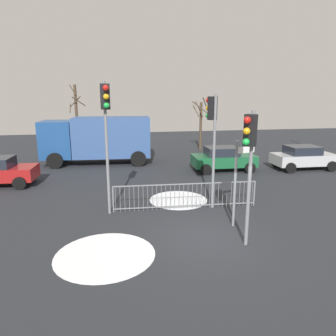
% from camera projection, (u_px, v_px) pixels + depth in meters
% --- Properties ---
extents(ground_plane, '(60.00, 60.00, 0.00)m').
position_uv_depth(ground_plane, '(206.00, 238.00, 10.11)').
color(ground_plane, '#26282D').
extents(traffic_light_foreground_right, '(0.40, 0.53, 4.58)m').
position_uv_depth(traffic_light_foreground_right, '(212.00, 126.00, 12.21)').
color(traffic_light_foreground_right, slate).
rests_on(traffic_light_foreground_right, ground).
extents(traffic_light_foreground_left, '(0.35, 0.57, 5.03)m').
position_uv_depth(traffic_light_foreground_left, '(106.00, 119.00, 11.25)').
color(traffic_light_foreground_left, slate).
rests_on(traffic_light_foreground_left, ground).
extents(traffic_light_rear_right, '(0.47, 0.46, 4.11)m').
position_uv_depth(traffic_light_rear_right, '(249.00, 149.00, 8.86)').
color(traffic_light_rear_right, slate).
rests_on(traffic_light_rear_right, ground).
extents(direction_sign_post, '(0.77, 0.25, 3.06)m').
position_uv_depth(direction_sign_post, '(237.00, 179.00, 10.69)').
color(direction_sign_post, slate).
rests_on(direction_sign_post, ground).
extents(pedestrian_guard_railing, '(5.88, 0.37, 1.07)m').
position_uv_depth(pedestrian_guard_railing, '(186.00, 196.00, 12.59)').
color(pedestrian_guard_railing, slate).
rests_on(pedestrian_guard_railing, ground).
extents(car_green_far, '(3.85, 2.03, 1.47)m').
position_uv_depth(car_green_far, '(223.00, 158.00, 18.96)').
color(car_green_far, '#195933').
rests_on(car_green_far, ground).
extents(car_silver_trailing, '(3.85, 2.02, 1.47)m').
position_uv_depth(car_silver_trailing, '(303.00, 157.00, 19.36)').
color(car_silver_trailing, '#B2B5BA').
rests_on(car_silver_trailing, ground).
extents(delivery_truck, '(7.19, 3.10, 3.10)m').
position_uv_depth(delivery_truck, '(98.00, 138.00, 20.78)').
color(delivery_truck, '#33518C').
rests_on(delivery_truck, ground).
extents(bare_tree_left, '(1.64, 1.27, 4.41)m').
position_uv_depth(bare_tree_left, '(201.00, 123.00, 25.88)').
color(bare_tree_left, '#473828').
rests_on(bare_tree_left, ground).
extents(bare_tree_centre, '(1.41, 1.42, 5.43)m').
position_uv_depth(bare_tree_centre, '(76.00, 115.00, 27.32)').
color(bare_tree_centre, '#473828').
rests_on(bare_tree_centre, ground).
extents(snow_patch_kerb, '(2.91, 2.91, 0.01)m').
position_uv_depth(snow_patch_kerb, '(105.00, 255.00, 9.00)').
color(snow_patch_kerb, white).
rests_on(snow_patch_kerb, ground).
extents(snow_patch_island, '(2.55, 2.55, 0.01)m').
position_uv_depth(snow_patch_island, '(178.00, 200.00, 13.77)').
color(snow_patch_island, white).
rests_on(snow_patch_island, ground).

